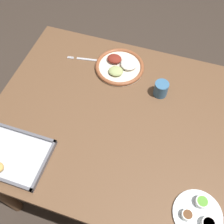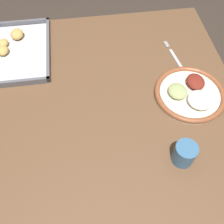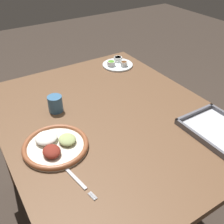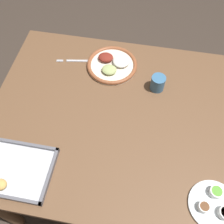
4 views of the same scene
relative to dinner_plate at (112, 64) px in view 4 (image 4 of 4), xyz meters
The scene contains 7 objects.
ground_plane 0.82m from the dinner_plate, 104.39° to the left, with size 8.00×8.00×0.00m, color #382D26.
dining_table 0.32m from the dinner_plate, 104.39° to the left, with size 1.17×0.95×0.75m.
dinner_plate is the anchor object (origin of this frame).
fork 0.18m from the dinner_plate, ahead, with size 0.21×0.05×0.00m.
saucer_plate 0.79m from the dinner_plate, 129.08° to the left, with size 0.19×0.19×0.04m.
baking_tray 0.70m from the dinner_plate, 62.76° to the left, with size 0.36×0.23×0.04m.
drinking_cup 0.26m from the dinner_plate, 157.15° to the left, with size 0.07×0.07×0.08m.
Camera 4 is at (-0.09, 0.61, 1.77)m, focal length 42.00 mm.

